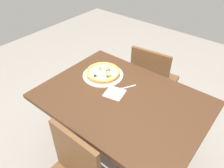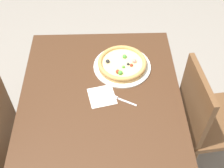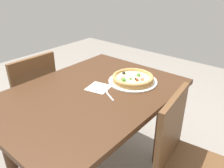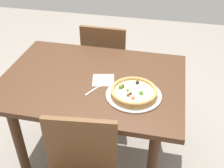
% 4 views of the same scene
% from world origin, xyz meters
% --- Properties ---
extents(dining_table, '(1.22, 0.88, 0.76)m').
position_xyz_m(dining_table, '(0.00, 0.00, 0.64)').
color(dining_table, '#472B19').
rests_on(dining_table, ground).
extents(chair_near, '(0.44, 0.44, 0.89)m').
position_xyz_m(chair_near, '(0.10, -0.66, 0.49)').
color(chair_near, brown).
rests_on(chair_near, ground).
extents(plate, '(0.34, 0.34, 0.01)m').
position_xyz_m(plate, '(0.30, -0.13, 0.77)').
color(plate, silver).
rests_on(plate, dining_table).
extents(pizza, '(0.29, 0.29, 0.05)m').
position_xyz_m(pizza, '(0.30, -0.13, 0.79)').
color(pizza, tan).
rests_on(pizza, plate).
extents(fork, '(0.09, 0.15, 0.00)m').
position_xyz_m(fork, '(0.06, -0.10, 0.76)').
color(fork, silver).
rests_on(fork, dining_table).
extents(napkin, '(0.17, 0.17, 0.00)m').
position_xyz_m(napkin, '(0.08, -0.01, 0.76)').
color(napkin, white).
rests_on(napkin, dining_table).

